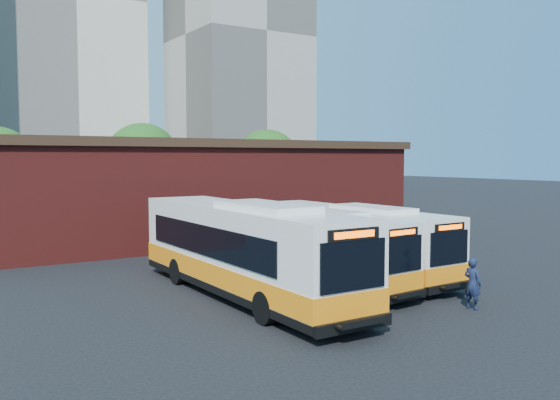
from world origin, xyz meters
TOP-DOWN VIEW (x-y plane):
  - ground at (0.00, 0.00)m, footprint 220.00×220.00m
  - bus_west at (-5.01, 2.98)m, footprint 2.91×13.61m
  - bus_midwest at (-1.65, 4.07)m, footprint 3.29×11.90m
  - bus_mideast at (1.26, 4.27)m, footprint 2.71×11.84m
  - transit_worker at (0.85, -2.92)m, footprint 0.48×0.69m
  - depot_building at (0.00, 20.00)m, footprint 28.60×12.60m
  - tree_mid at (2.00, 34.00)m, footprint 6.56×6.56m
  - tree_east at (13.00, 31.00)m, footprint 6.24×6.24m
  - tower_center at (7.00, 86.00)m, footprint 22.00×20.00m
  - tower_right at (30.00, 68.00)m, footprint 18.00×18.00m

SIDE VIEW (x-z plane):
  - ground at x=0.00m, z-range 0.00..0.00m
  - transit_worker at x=0.85m, z-range 0.00..1.82m
  - bus_midwest at x=-1.65m, z-range -0.15..3.06m
  - bus_mideast at x=1.26m, z-range -0.15..3.06m
  - bus_west at x=-5.01m, z-range -0.17..3.53m
  - depot_building at x=0.00m, z-range 0.06..6.46m
  - tree_east at x=13.00m, z-range 0.85..8.81m
  - tree_mid at x=2.00m, z-range 0.90..9.26m
  - tower_right at x=30.00m, z-range -0.26..48.94m
  - tower_center at x=7.00m, z-range -0.26..60.94m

